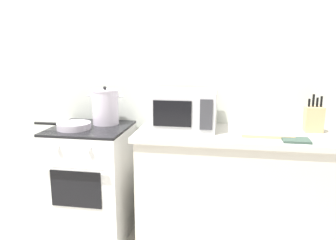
# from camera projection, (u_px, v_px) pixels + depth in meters

# --- Properties ---
(back_wall) EXTENTS (4.40, 0.10, 2.50)m
(back_wall) POSITION_uv_depth(u_px,v_px,m) (177.00, 82.00, 2.85)
(back_wall) COLOR silver
(back_wall) RESTS_ON ground_plane
(lower_cabinet_right) EXTENTS (1.64, 0.56, 0.88)m
(lower_cabinet_right) POSITION_uv_depth(u_px,v_px,m) (247.00, 194.00, 2.58)
(lower_cabinet_right) COLOR beige
(lower_cabinet_right) RESTS_ON ground_plane
(countertop_right) EXTENTS (1.70, 0.60, 0.04)m
(countertop_right) POSITION_uv_depth(u_px,v_px,m) (250.00, 136.00, 2.48)
(countertop_right) COLOR beige
(countertop_right) RESTS_ON lower_cabinet_right
(stove) EXTENTS (0.60, 0.64, 0.92)m
(stove) POSITION_uv_depth(u_px,v_px,m) (92.00, 181.00, 2.76)
(stove) COLOR white
(stove) RESTS_ON ground_plane
(stock_pot) EXTENTS (0.30, 0.22, 0.31)m
(stock_pot) POSITION_uv_depth(u_px,v_px,m) (105.00, 107.00, 2.75)
(stock_pot) COLOR silver
(stock_pot) RESTS_ON stove
(frying_pan) EXTENTS (0.46, 0.26, 0.05)m
(frying_pan) POSITION_uv_depth(u_px,v_px,m) (73.00, 126.00, 2.60)
(frying_pan) COLOR silver
(frying_pan) RESTS_ON stove
(microwave) EXTENTS (0.50, 0.37, 0.30)m
(microwave) POSITION_uv_depth(u_px,v_px,m) (184.00, 110.00, 2.59)
(microwave) COLOR silver
(microwave) RESTS_ON countertop_right
(cutting_board) EXTENTS (0.36, 0.26, 0.02)m
(cutting_board) POSITION_uv_depth(u_px,v_px,m) (266.00, 133.00, 2.44)
(cutting_board) COLOR tan
(cutting_board) RESTS_ON countertop_right
(knife_block) EXTENTS (0.13, 0.10, 0.28)m
(knife_block) POSITION_uv_depth(u_px,v_px,m) (314.00, 119.00, 2.50)
(knife_block) COLOR tan
(knife_block) RESTS_ON countertop_right
(oven_mitt) EXTENTS (0.18, 0.14, 0.02)m
(oven_mitt) POSITION_uv_depth(u_px,v_px,m) (296.00, 140.00, 2.25)
(oven_mitt) COLOR #384C42
(oven_mitt) RESTS_ON countertop_right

